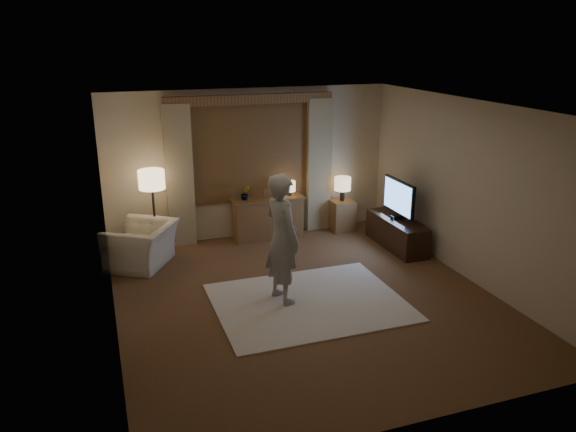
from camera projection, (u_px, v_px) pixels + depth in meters
name	position (u px, v px, depth m)	size (l,w,h in m)	color
room	(294.00, 196.00, 7.73)	(5.04, 5.54, 2.64)	brown
rug	(309.00, 302.00, 7.56)	(2.50, 2.00, 0.02)	beige
sideboard	(268.00, 219.00, 9.90)	(1.20, 0.40, 0.70)	brown
picture_frame	(268.00, 194.00, 9.76)	(0.16, 0.02, 0.20)	brown
plant	(245.00, 193.00, 9.62)	(0.17, 0.13, 0.30)	#999999
table_lamp_sideboard	(289.00, 187.00, 9.85)	(0.22, 0.22, 0.30)	black
floor_lamp	(152.00, 184.00, 8.85)	(0.42, 0.42, 1.42)	black
armchair	(142.00, 245.00, 8.70)	(1.02, 0.89, 0.66)	#EFE0C4
side_table	(342.00, 215.00, 10.31)	(0.40, 0.40, 0.56)	brown
table_lamp_side	(343.00, 184.00, 10.13)	(0.30, 0.30, 0.44)	black
tv_stand	(397.00, 233.00, 9.49)	(0.45, 1.40, 0.50)	black
tv	(399.00, 198.00, 9.29)	(0.23, 0.92, 0.67)	black
person	(282.00, 238.00, 7.37)	(0.64, 0.42, 1.76)	#B7B1A8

